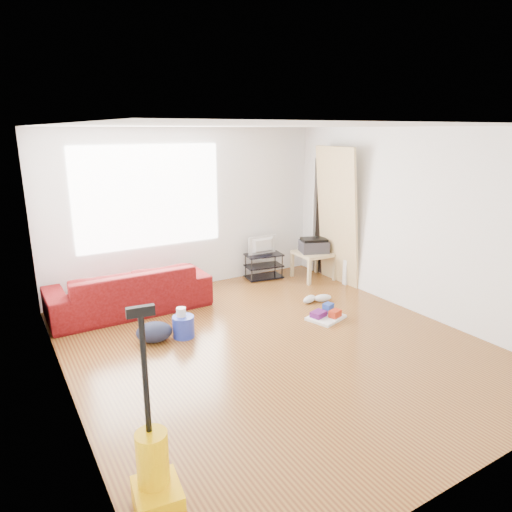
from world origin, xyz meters
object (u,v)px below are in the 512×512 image
tv_stand (264,266)px  bucket (184,337)px  sofa (131,310)px  side_table (313,256)px  backpack (155,341)px  cleaning_tray (326,315)px  vacuum (155,475)px

tv_stand → bucket: size_ratio=2.49×
sofa → tv_stand: bearing=-173.5°
sofa → tv_stand: (2.38, 0.27, 0.22)m
tv_stand → side_table: 0.86m
bucket → backpack: bearing=169.0°
side_table → cleaning_tray: side_table is taller
sofa → backpack: 1.10m
sofa → side_table: bearing=176.9°
tv_stand → vacuum: size_ratio=0.46×
sofa → vacuum: size_ratio=1.51×
side_table → vacuum: 5.20m
tv_stand → cleaning_tray: (-0.20, -1.91, -0.17)m
bucket → vacuum: vacuum is taller
sofa → bucket: sofa is taller
tv_stand → backpack: bearing=-141.4°
cleaning_tray → vacuum: size_ratio=0.38×
tv_stand → side_table: side_table is taller
side_table → bucket: (-2.78, -1.00, -0.39)m
sofa → side_table: 3.12m
sofa → backpack: (-0.03, -1.10, 0.00)m
bucket → cleaning_tray: 1.92m
cleaning_tray → vacuum: 3.59m
sofa → backpack: sofa is taller
sofa → vacuum: 3.66m
backpack → side_table: bearing=32.7°
side_table → vacuum: (-3.95, -3.37, -0.12)m
backpack → vacuum: size_ratio=0.30×
side_table → sofa: bearing=176.9°
tv_stand → side_table: size_ratio=1.12×
bucket → backpack: (-0.35, 0.07, 0.00)m
cleaning_tray → sofa: bearing=143.1°
sofa → bucket: size_ratio=8.14×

